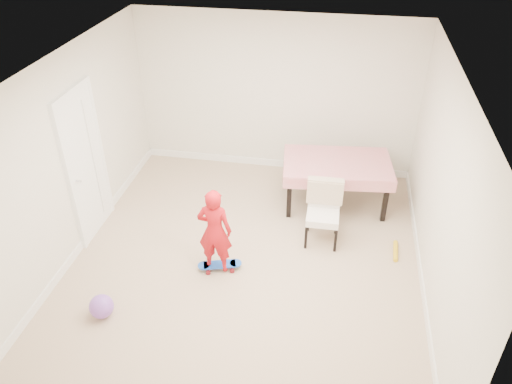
% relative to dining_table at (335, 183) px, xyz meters
% --- Properties ---
extents(ground, '(5.00, 5.00, 0.00)m').
position_rel_dining_table_xyz_m(ground, '(-1.08, -1.53, -0.37)').
color(ground, tan).
rests_on(ground, ground).
extents(ceiling, '(4.50, 5.00, 0.04)m').
position_rel_dining_table_xyz_m(ceiling, '(-1.08, -1.53, 2.21)').
color(ceiling, white).
rests_on(ceiling, wall_back).
extents(wall_back, '(4.50, 0.04, 2.60)m').
position_rel_dining_table_xyz_m(wall_back, '(-1.08, 0.95, 0.93)').
color(wall_back, silver).
rests_on(wall_back, ground).
extents(wall_front, '(4.50, 0.04, 2.60)m').
position_rel_dining_table_xyz_m(wall_front, '(-1.08, -4.01, 0.93)').
color(wall_front, silver).
rests_on(wall_front, ground).
extents(wall_left, '(0.04, 5.00, 2.60)m').
position_rel_dining_table_xyz_m(wall_left, '(-3.31, -1.53, 0.93)').
color(wall_left, silver).
rests_on(wall_left, ground).
extents(wall_right, '(0.04, 5.00, 2.60)m').
position_rel_dining_table_xyz_m(wall_right, '(1.15, -1.53, 0.93)').
color(wall_right, silver).
rests_on(wall_right, ground).
extents(door, '(0.11, 0.94, 2.11)m').
position_rel_dining_table_xyz_m(door, '(-3.30, -1.23, 0.66)').
color(door, white).
rests_on(door, ground).
extents(baseboard_back, '(4.50, 0.02, 0.12)m').
position_rel_dining_table_xyz_m(baseboard_back, '(-1.08, 0.96, -0.31)').
color(baseboard_back, white).
rests_on(baseboard_back, ground).
extents(baseboard_left, '(0.02, 5.00, 0.12)m').
position_rel_dining_table_xyz_m(baseboard_left, '(-3.32, -1.53, -0.31)').
color(baseboard_left, white).
rests_on(baseboard_left, ground).
extents(baseboard_right, '(0.02, 5.00, 0.12)m').
position_rel_dining_table_xyz_m(baseboard_right, '(1.16, -1.53, -0.31)').
color(baseboard_right, white).
rests_on(baseboard_right, ground).
extents(dining_table, '(1.66, 1.15, 0.73)m').
position_rel_dining_table_xyz_m(dining_table, '(0.00, 0.00, 0.00)').
color(dining_table, red).
rests_on(dining_table, ground).
extents(dining_chair, '(0.50, 0.58, 0.90)m').
position_rel_dining_table_xyz_m(dining_chair, '(-0.13, -0.96, 0.08)').
color(dining_chair, silver).
rests_on(dining_chair, ground).
extents(skateboard, '(0.60, 0.36, 0.08)m').
position_rel_dining_table_xyz_m(skateboard, '(-1.37, -1.78, -0.32)').
color(skateboard, blue).
rests_on(skateboard, ground).
extents(child, '(0.43, 0.29, 1.18)m').
position_rel_dining_table_xyz_m(child, '(-1.41, -1.79, 0.22)').
color(child, red).
rests_on(child, ground).
extents(balloon, '(0.28, 0.28, 0.28)m').
position_rel_dining_table_xyz_m(balloon, '(-2.52, -2.79, -0.23)').
color(balloon, '#8B53C8').
rests_on(balloon, ground).
extents(foam_toy, '(0.08, 0.40, 0.06)m').
position_rel_dining_table_xyz_m(foam_toy, '(0.88, -1.05, -0.34)').
color(foam_toy, yellow).
rests_on(foam_toy, ground).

